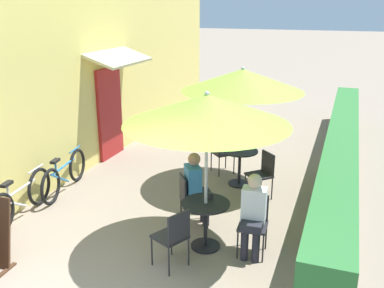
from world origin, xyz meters
name	(u,v)px	position (x,y,z in m)	size (l,w,h in m)	color
cafe_facade_wall	(112,66)	(-2.54, 5.67, 2.09)	(0.98, 11.61, 4.20)	#E0CC6B
planter_hedge	(341,153)	(2.75, 5.71, 0.54)	(0.60, 10.61, 1.01)	tan
patio_table_near	(206,216)	(1.00, 2.17, 0.50)	(0.71, 0.71, 0.72)	black
patio_umbrella_near	(207,110)	(1.00, 2.17, 2.11)	(2.31, 2.31, 2.37)	#B7B7BC
cafe_chair_near_left	(254,219)	(1.68, 2.30, 0.52)	(0.43, 0.43, 0.87)	#232328
seated_patron_near_left	(253,212)	(1.69, 2.19, 0.69)	(0.36, 0.42, 1.25)	#23232D
cafe_chair_near_right	(190,196)	(0.54, 2.70, 0.52)	(0.56, 0.56, 0.87)	#232328
seated_patron_near_right	(196,186)	(0.63, 2.77, 0.69)	(0.51, 0.49, 1.25)	#23232D
cafe_chair_near_back	(174,234)	(0.76, 1.51, 0.52)	(0.53, 0.53, 0.87)	#232328
coffee_cup_near	(211,196)	(1.02, 2.33, 0.77)	(0.07, 0.07, 0.09)	#232328
patio_table_mid	(240,161)	(0.88, 4.62, 0.50)	(0.71, 0.71, 0.72)	black
patio_umbrella_mid	(243,80)	(0.88, 4.62, 2.11)	(2.31, 2.31, 2.37)	#B7B7BC
cafe_chair_mid_left	(263,171)	(1.43, 4.19, 0.52)	(0.57, 0.57, 0.87)	#232328
cafe_chair_mid_right	(220,150)	(0.34, 5.06, 0.52)	(0.57, 0.57, 0.87)	#232328
bicycle_leaning	(21,199)	(-2.20, 1.94, 0.36)	(0.30, 1.78, 0.78)	black
bicycle_second	(64,174)	(-2.18, 3.11, 0.35)	(0.36, 1.76, 0.76)	black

